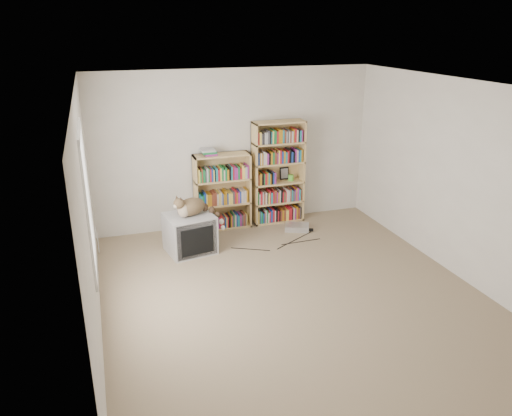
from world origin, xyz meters
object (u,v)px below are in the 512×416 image
object	(u,v)px
bookcase_tall	(278,174)
dvd_player	(297,227)
cat	(196,209)
bookcase_short	(222,195)
crt_tv	(189,233)

from	to	relation	value
bookcase_tall	dvd_player	bearing A→B (deg)	-72.06
cat	bookcase_tall	distance (m)	1.72
cat	dvd_player	bearing A→B (deg)	-18.70
cat	bookcase_short	xyz separation A→B (m)	(0.58, 0.77, -0.10)
crt_tv	dvd_player	bearing A→B (deg)	-2.22
crt_tv	bookcase_tall	bearing A→B (deg)	14.33
bookcase_short	dvd_player	size ratio (longest dim) A/B	3.22
cat	bookcase_short	world-z (taller)	bookcase_short
cat	bookcase_short	distance (m)	0.97
cat	bookcase_tall	bearing A→B (deg)	-1.27
crt_tv	bookcase_short	bearing A→B (deg)	37.31
crt_tv	bookcase_short	size ratio (longest dim) A/B	0.61
cat	dvd_player	world-z (taller)	cat
crt_tv	bookcase_tall	size ratio (longest dim) A/B	0.44
dvd_player	bookcase_short	bearing A→B (deg)	179.43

